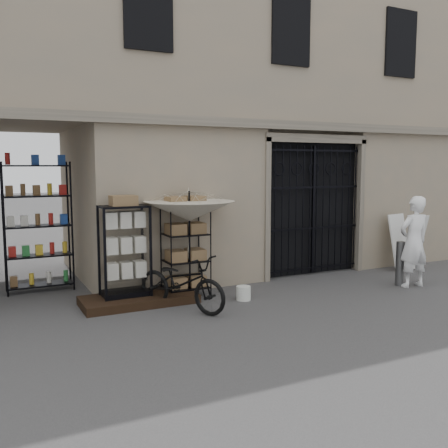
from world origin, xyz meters
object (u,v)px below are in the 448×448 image
white_bucket (244,293)px  steel_bollard (400,264)px  bicycle (182,310)px  easel_sign (407,243)px  market_umbrella (189,206)px  shopkeeper (412,286)px  display_cabinet (125,256)px  wire_rack (186,250)px

white_bucket → steel_bollard: 3.42m
bicycle → easel_sign: easel_sign is taller
market_umbrella → white_bucket: market_umbrella is taller
bicycle → shopkeeper: (4.75, -0.55, 0.00)m
bicycle → easel_sign: (5.82, 0.62, 0.66)m
easel_sign → white_bucket: bearing=174.7°
market_umbrella → bicycle: bearing=-122.2°
market_umbrella → bicycle: 1.89m
bicycle → white_bucket: bearing=-26.1°
display_cabinet → shopkeeper: (5.51, -1.33, -0.86)m
wire_rack → bicycle: 1.26m
steel_bollard → shopkeeper: size_ratio=0.49×
bicycle → steel_bollard: 4.64m
display_cabinet → wire_rack: size_ratio=0.97×
wire_rack → shopkeeper: size_ratio=0.97×
white_bucket → shopkeeper: 3.58m
display_cabinet → easel_sign: display_cabinet is taller
display_cabinet → easel_sign: bearing=-13.3°
display_cabinet → wire_rack: 1.16m
wire_rack → bicycle: bearing=-122.9°
white_bucket → display_cabinet: bearing=160.4°
bicycle → shopkeeper: bicycle is taller
market_umbrella → steel_bollard: market_umbrella is taller
wire_rack → market_umbrella: (0.03, -0.12, 0.83)m
white_bucket → easel_sign: bearing=6.8°
white_bucket → shopkeeper: size_ratio=0.14×
market_umbrella → bicycle: (-0.44, -0.70, -1.70)m
display_cabinet → steel_bollard: (5.35, -1.14, -0.41)m
display_cabinet → market_umbrella: (1.19, -0.08, 0.84)m
display_cabinet → steel_bollard: size_ratio=1.91×
wire_rack → market_umbrella: 0.84m
wire_rack → easel_sign: 5.42m
display_cabinet → bicycle: size_ratio=0.96×
white_bucket → easel_sign: 4.66m
steel_bollard → shopkeeper: 0.51m
wire_rack → easel_sign: (5.41, -0.20, -0.21)m
steel_bollard → display_cabinet: bearing=168.0°
market_umbrella → white_bucket: (0.79, -0.63, -1.57)m
wire_rack → shopkeeper: 4.64m
market_umbrella → steel_bollard: bearing=-14.3°
white_bucket → steel_bollard: bearing=-7.3°
wire_rack → steel_bollard: size_ratio=1.97×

